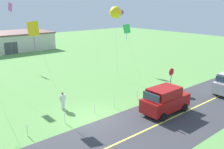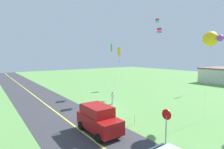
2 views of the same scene
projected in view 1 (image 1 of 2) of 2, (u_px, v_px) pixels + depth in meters
The scene contains 16 objects.
ground_plane at pixel (94, 119), 19.66m from camera, with size 120.00×120.00×0.10m, color #60994C.
asphalt_road at pixel (129, 138), 16.69m from camera, with size 120.00×7.00×0.00m, color #38383D.
road_centre_stripe at pixel (129, 138), 16.69m from camera, with size 120.00×0.16×0.00m, color #E5E04C.
car_suv_foreground at pixel (165, 100), 20.34m from camera, with size 4.40×2.12×2.24m.
stop_sign at pixel (171, 75), 25.04m from camera, with size 0.76×0.08×2.56m.
person_adult_near at pixel (63, 100), 20.99m from camera, with size 0.58×0.22×1.60m.
kite_red_low at pixel (34, 30), 20.10m from camera, with size 1.75×2.17×7.52m.
kite_blue_mid at pixel (10, 8), 35.15m from camera, with size 1.62×3.04×9.22m.
kite_cyan_top at pixel (127, 30), 32.71m from camera, with size 1.16×3.85×6.39m.
kite_purple_back at pixel (116, 12), 28.50m from camera, with size 1.90×1.40×8.63m.
warehouse_distant at pixel (2, 42), 48.52m from camera, with size 18.36×10.20×3.50m.
fence_post_0 at pixel (27, 130), 16.83m from camera, with size 0.05×0.05×0.90m, color silver.
fence_post_1 at pixel (65, 118), 18.63m from camera, with size 0.05×0.05×0.90m, color silver.
fence_post_2 at pixel (95, 108), 20.36m from camera, with size 0.05×0.05×0.90m, color silver.
fence_post_3 at pixel (114, 102), 21.66m from camera, with size 0.05×0.05×0.90m, color silver.
fence_post_4 at pixel (137, 95), 23.49m from camera, with size 0.05×0.05×0.90m, color silver.
Camera 1 is at (-10.40, -14.67, 8.75)m, focal length 39.16 mm.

